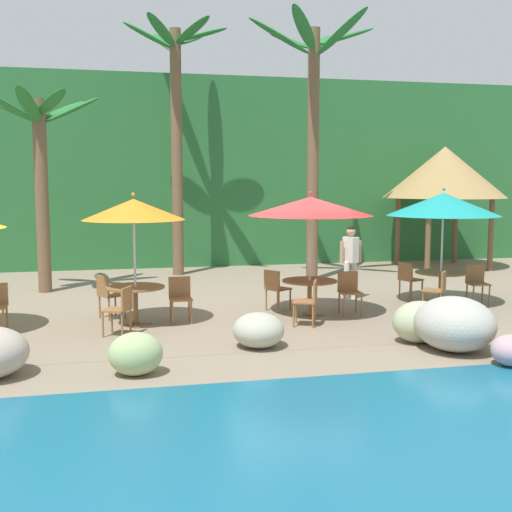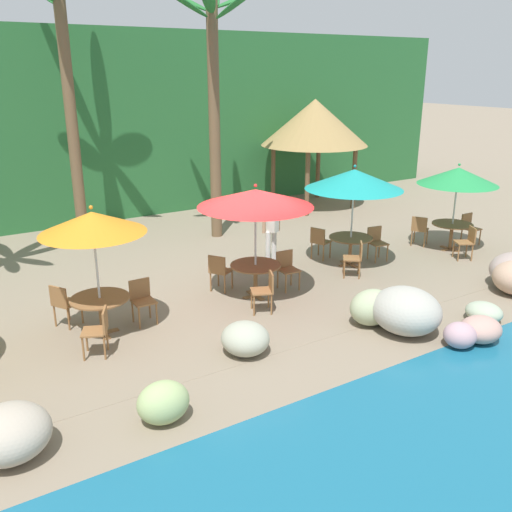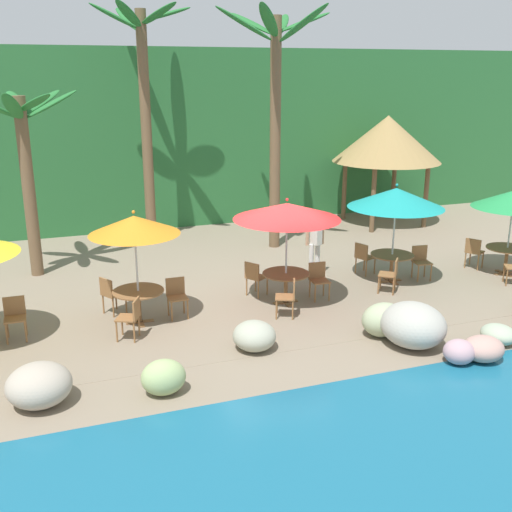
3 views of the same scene
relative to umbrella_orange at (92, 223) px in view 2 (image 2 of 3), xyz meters
name	(u,v)px [view 2 (image 2 of 3)]	position (x,y,z in m)	size (l,w,h in m)	color
ground_plane	(239,297)	(3.10, 0.20, -2.18)	(120.00, 120.00, 0.00)	gray
terrace_deck	(239,296)	(3.10, 0.20, -2.18)	(18.00, 5.20, 0.01)	gray
foliage_backdrop	(102,125)	(3.10, 9.20, 0.82)	(28.00, 2.40, 6.00)	#286633
rock_seawall	(410,311)	(5.11, -2.89, -1.82)	(12.06, 2.69, 0.87)	#ABA99D
umbrella_orange	(92,223)	(0.00, 0.00, 0.00)	(1.91, 1.91, 2.50)	silver
dining_table_orange	(100,304)	(0.00, 0.00, -1.57)	(1.10, 1.10, 0.74)	brown
chair_orange_seaward	(142,298)	(0.85, 0.10, -1.67)	(0.42, 0.43, 0.87)	olive
chair_orange_inland	(63,302)	(-0.51, 0.68, -1.67)	(0.58, 0.58, 0.87)	olive
chair_orange_left	(99,329)	(-0.27, -0.81, -1.67)	(0.56, 0.56, 0.87)	olive
umbrella_red	(255,198)	(3.43, 0.03, 0.03)	(2.46, 2.46, 2.52)	silver
dining_table_red	(255,270)	(3.43, 0.03, -1.57)	(1.10, 1.10, 0.74)	brown
chair_red_seaward	(287,267)	(4.29, 0.06, -1.67)	(0.45, 0.45, 0.87)	olive
chair_red_inland	(219,270)	(2.89, 0.69, -1.67)	(0.59, 0.58, 0.87)	olive
chair_red_left	(266,289)	(3.17, -0.78, -1.67)	(0.56, 0.56, 0.87)	olive
umbrella_teal	(354,179)	(6.58, 0.52, 0.03)	(2.41, 2.41, 2.57)	silver
dining_table_teal	(351,242)	(6.58, 0.52, -1.57)	(1.10, 1.10, 0.74)	brown
chair_teal_seaward	(376,241)	(7.43, 0.49, -1.67)	(0.48, 0.48, 0.87)	olive
chair_teal_inland	(320,241)	(6.18, 1.28, -1.67)	(0.55, 0.55, 0.87)	olive
chair_teal_left	(356,256)	(6.12, -0.20, -1.67)	(0.60, 0.59, 0.87)	olive
umbrella_green	(458,176)	(9.81, 0.03, -0.13)	(2.12, 2.12, 2.40)	silver
dining_table_green	(452,228)	(9.81, 0.03, -1.57)	(1.10, 1.10, 0.74)	brown
chair_green_seaward	(469,226)	(10.66, 0.12, -1.67)	(0.42, 0.43, 0.87)	olive
chair_green_inland	(420,229)	(9.29, 0.71, -1.67)	(0.58, 0.58, 0.87)	olive
chair_green_left	(467,240)	(9.47, -0.76, -1.67)	(0.58, 0.58, 0.87)	olive
palm_tree_second	(67,74)	(1.45, 6.46, 2.46)	(2.96, 2.77, 7.13)	brown
palm_tree_third	(213,72)	(4.94, 4.66, 2.49)	(3.63, 3.32, 7.00)	brown
palapa_hut	(315,123)	(9.72, 6.20, 0.79)	(3.77, 3.77, 3.79)	brown
waiter_in_white	(271,226)	(4.93, 1.68, -1.20)	(0.52, 0.39, 1.70)	white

